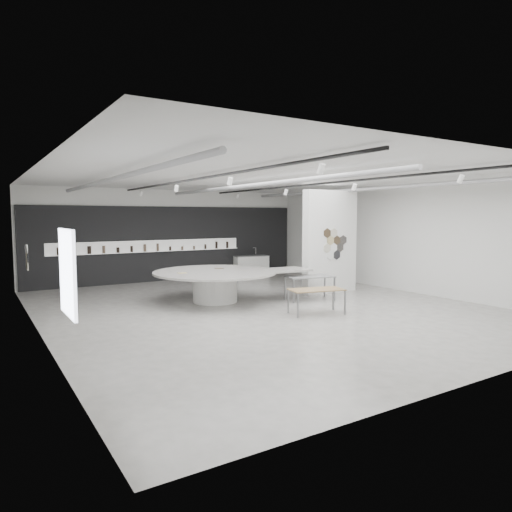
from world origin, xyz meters
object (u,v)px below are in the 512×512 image
partition_column (330,242)px  display_island (218,282)px  sample_table_wood (316,291)px  sample_table_stone (310,278)px  kitchen_counter (251,265)px

partition_column → display_island: size_ratio=0.71×
sample_table_wood → sample_table_stone: size_ratio=0.98×
sample_table_wood → kitchen_counter: 8.56m
partition_column → sample_table_stone: size_ratio=2.19×
sample_table_stone → partition_column: bearing=27.5°
display_island → sample_table_stone: bearing=-22.4°
partition_column → sample_table_wood: size_ratio=2.23×
partition_column → display_island: partition_column is taller
display_island → sample_table_wood: (1.48, -3.06, 0.00)m
partition_column → sample_table_wood: 3.91m
kitchen_counter → partition_column: bearing=-83.4°
partition_column → display_island: bearing=173.2°
sample_table_wood → kitchen_counter: kitchen_counter is taller
sample_table_stone → kitchen_counter: 6.53m
display_island → kitchen_counter: bearing=52.9°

